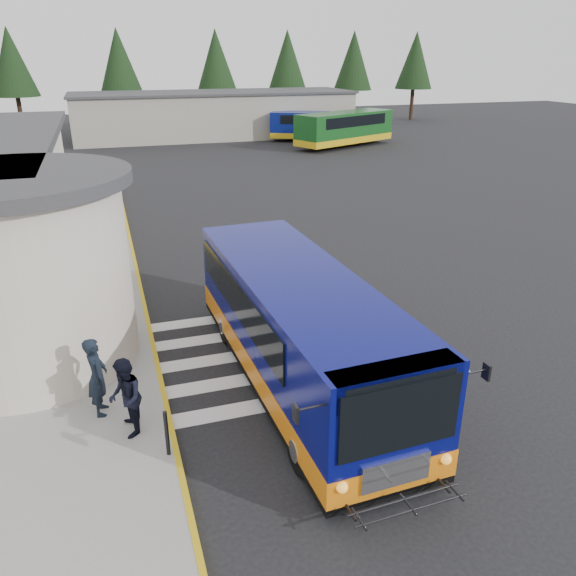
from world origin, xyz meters
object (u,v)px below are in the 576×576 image
object	(u,v)px
pedestrian_a	(97,376)
pedestrian_b	(125,398)
bollard	(167,433)
far_bus_a	(319,125)
far_bus_b	(345,127)
transit_bus	(299,333)

from	to	relation	value
pedestrian_a	pedestrian_b	bearing A→B (deg)	-145.09
bollard	far_bus_a	world-z (taller)	far_bus_a
pedestrian_b	bollard	xyz separation A→B (m)	(0.69, -0.94, -0.36)
bollard	far_bus_b	xyz separation A→B (m)	(19.64, 36.70, 0.98)
pedestrian_a	far_bus_a	distance (m)	43.19
pedestrian_b	pedestrian_a	bearing A→B (deg)	-151.81
transit_bus	pedestrian_b	size ratio (longest dim) A/B	5.82
far_bus_a	far_bus_b	size ratio (longest dim) A/B	0.89
transit_bus	pedestrian_b	xyz separation A→B (m)	(-4.09, -1.00, -0.32)
pedestrian_a	transit_bus	bearing A→B (deg)	-83.76
transit_bus	pedestrian_a	bearing A→B (deg)	178.55
transit_bus	pedestrian_a	size ratio (longest dim) A/B	5.49
pedestrian_b	far_bus_b	size ratio (longest dim) A/B	0.17
pedestrian_b	far_bus_b	distance (m)	41.13
transit_bus	far_bus_b	world-z (taller)	far_bus_b
pedestrian_a	far_bus_b	world-z (taller)	far_bus_b
far_bus_b	bollard	bearing A→B (deg)	127.25
pedestrian_a	pedestrian_b	world-z (taller)	pedestrian_a
pedestrian_a	far_bus_a	bearing A→B (deg)	-21.82
transit_bus	pedestrian_a	world-z (taller)	transit_bus
transit_bus	far_bus_a	size ratio (longest dim) A/B	1.12
far_bus_b	pedestrian_b	bearing A→B (deg)	125.78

